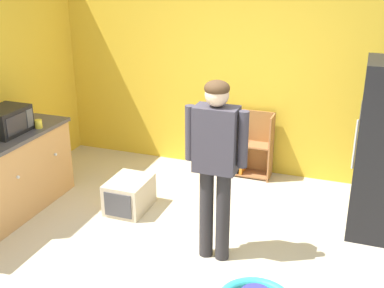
% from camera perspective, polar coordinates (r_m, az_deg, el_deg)
% --- Properties ---
extents(ground_plane, '(12.00, 12.00, 0.00)m').
position_cam_1_polar(ground_plane, '(4.64, -0.49, -13.93)').
color(ground_plane, beige).
rests_on(ground_plane, ground).
extents(back_wall, '(5.20, 0.06, 2.70)m').
position_cam_1_polar(back_wall, '(6.17, 7.15, 8.68)').
color(back_wall, yellow).
rests_on(back_wall, ground).
extents(bookshelf, '(0.80, 0.28, 0.85)m').
position_cam_1_polar(bookshelf, '(6.31, 5.37, -0.36)').
color(bookshelf, '#A0653A').
rests_on(bookshelf, ground).
extents(standing_person, '(0.57, 0.22, 1.71)m').
position_cam_1_polar(standing_person, '(4.25, 2.82, -1.37)').
color(standing_person, '#2B292C').
rests_on(standing_person, ground).
extents(pet_carrier, '(0.42, 0.55, 0.36)m').
position_cam_1_polar(pet_carrier, '(5.49, -7.41, -5.94)').
color(pet_carrier, beige).
rests_on(pet_carrier, ground).
extents(microwave, '(0.37, 0.48, 0.28)m').
position_cam_1_polar(microwave, '(5.52, -21.12, 2.57)').
color(microwave, black).
rests_on(microwave, kitchen_counter).
extents(yellow_cup, '(0.08, 0.08, 0.09)m').
position_cam_1_polar(yellow_cup, '(5.60, -17.65, 2.27)').
color(yellow_cup, yellow).
rests_on(yellow_cup, kitchen_counter).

